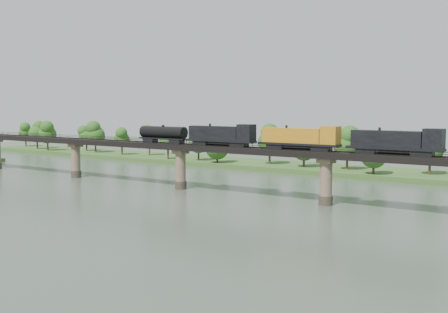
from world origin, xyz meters
The scene contains 6 objects.
ground centered at (0.00, 0.00, 0.00)m, with size 400.00×400.00×0.00m, color #344334.
far_bank centered at (0.00, 85.00, 0.80)m, with size 300.00×24.00×1.60m, color #305321.
bridge centered at (0.00, 30.00, 5.46)m, with size 236.00×30.00×11.50m.
bridge_superstructure centered at (0.00, 30.00, 11.79)m, with size 220.00×4.90×0.75m.
far_treeline centered at (-8.21, 80.52, 8.83)m, with size 289.06×17.54×13.60m.
freight_train centered at (26.50, 30.00, 14.04)m, with size 77.16×3.01×5.31m.
Camera 1 is at (90.47, -78.85, 21.13)m, focal length 45.00 mm.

